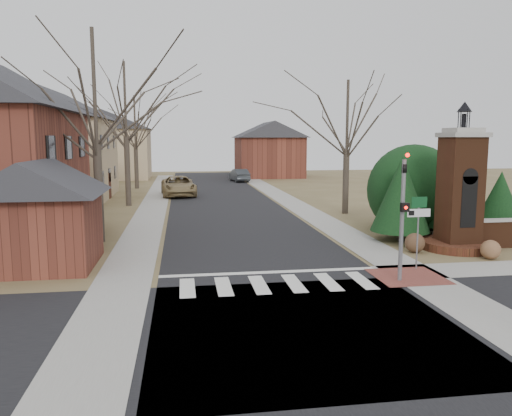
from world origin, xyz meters
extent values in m
plane|color=brown|center=(0.00, 0.00, 0.00)|extent=(120.00, 120.00, 0.00)
cube|color=black|center=(0.00, 22.00, 0.01)|extent=(8.00, 70.00, 0.01)
cube|color=black|center=(0.00, -3.00, 0.01)|extent=(120.00, 8.00, 0.01)
cube|color=silver|center=(0.00, 0.80, 0.01)|extent=(8.00, 2.20, 0.02)
cube|color=silver|center=(0.00, 2.30, 0.01)|extent=(8.00, 0.35, 0.02)
cube|color=gray|center=(5.20, 22.00, 0.01)|extent=(2.00, 60.00, 0.02)
cube|color=gray|center=(-5.20, 22.00, 0.01)|extent=(2.00, 60.00, 0.02)
cube|color=brown|center=(4.80, 1.00, 0.01)|extent=(2.40, 2.40, 0.02)
cylinder|color=slate|center=(4.30, 0.60, 2.10)|extent=(0.14, 0.14, 4.20)
imported|color=black|center=(4.30, 0.60, 4.05)|extent=(0.15, 0.18, 0.90)
sphere|color=#FF0C05|center=(4.30, 0.38, 4.35)|extent=(0.14, 0.14, 0.14)
cube|color=black|center=(4.30, 0.42, 2.60)|extent=(0.28, 0.16, 0.30)
sphere|color=#FF0C05|center=(4.30, 0.33, 2.60)|extent=(0.11, 0.11, 0.11)
cylinder|color=slate|center=(5.60, 2.00, 1.30)|extent=(0.06, 0.06, 2.60)
cube|color=silver|center=(5.60, 1.98, 2.15)|extent=(0.90, 0.03, 0.30)
cube|color=black|center=(5.30, 1.97, 2.15)|extent=(0.22, 0.02, 0.18)
cube|color=#0E441E|center=(5.60, 1.98, 2.55)|extent=(0.60, 0.03, 0.40)
cylinder|color=#4E2917|center=(9.00, 5.00, 0.18)|extent=(3.20, 3.20, 0.36)
cube|color=#4E2917|center=(9.00, 5.00, 2.50)|extent=(1.50, 1.50, 5.00)
cube|color=black|center=(9.00, 4.28, 2.20)|extent=(0.70, 0.10, 2.20)
cube|color=gray|center=(9.00, 5.00, 5.05)|extent=(1.70, 1.70, 0.20)
cube|color=gray|center=(9.00, 5.00, 5.25)|extent=(1.30, 1.30, 0.20)
cylinder|color=black|center=(9.00, 5.00, 5.65)|extent=(0.20, 0.20, 0.60)
cone|color=black|center=(9.00, 5.00, 6.25)|extent=(0.64, 0.64, 0.45)
cube|color=tan|center=(-13.50, 27.00, 3.20)|extent=(9.00, 12.00, 6.40)
cube|color=tan|center=(-16.02, 24.60, 7.53)|extent=(0.75, 0.75, 3.50)
cube|color=brown|center=(-8.50, 4.50, 1.40)|extent=(4.00, 4.00, 2.80)
cube|color=tan|center=(-12.00, 48.00, 3.00)|extent=(10.00, 8.00, 6.00)
cube|color=tan|center=(-14.80, 46.40, 6.99)|extent=(0.75, 0.75, 3.08)
cube|color=brown|center=(8.00, 48.00, 2.50)|extent=(8.00, 8.00, 5.00)
cube|color=brown|center=(5.76, 46.40, 5.90)|extent=(0.75, 0.75, 2.80)
cylinder|color=#473D33|center=(7.20, 7.00, 0.25)|extent=(0.20, 0.20, 0.50)
cone|color=black|center=(7.20, 7.00, 2.30)|extent=(2.80, 2.80, 3.60)
cylinder|color=#473D33|center=(10.50, 8.20, 0.25)|extent=(0.20, 0.20, 0.50)
cone|color=black|center=(10.50, 8.20, 2.60)|extent=(3.40, 3.40, 4.20)
cylinder|color=#473D33|center=(12.50, 7.20, 0.25)|extent=(0.20, 0.20, 0.50)
cone|color=black|center=(12.50, 7.20, 1.90)|extent=(2.40, 2.40, 2.80)
sphere|color=black|center=(9.00, 9.50, 2.40)|extent=(4.80, 4.80, 4.80)
cylinder|color=#473D33|center=(-7.00, 9.00, 2.42)|extent=(0.40, 0.40, 4.83)
cylinder|color=#473D33|center=(-7.00, 22.00, 2.52)|extent=(0.40, 0.40, 5.04)
cylinder|color=#473D33|center=(-7.50, 35.00, 2.21)|extent=(0.40, 0.40, 4.41)
cylinder|color=#473D33|center=(7.50, 16.00, 2.10)|extent=(0.40, 0.40, 4.20)
imported|color=#907A4E|center=(-3.40, 28.00, 0.84)|extent=(3.20, 6.23, 1.68)
imported|color=#383D41|center=(3.40, 41.43, 0.72)|extent=(2.13, 4.55, 1.44)
sphere|color=#523825|center=(6.80, 4.60, 0.43)|extent=(0.85, 0.85, 0.85)
sphere|color=brown|center=(9.30, 3.00, 0.40)|extent=(0.80, 0.80, 0.80)
camera|label=1|loc=(-3.11, -15.26, 4.90)|focal=35.00mm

